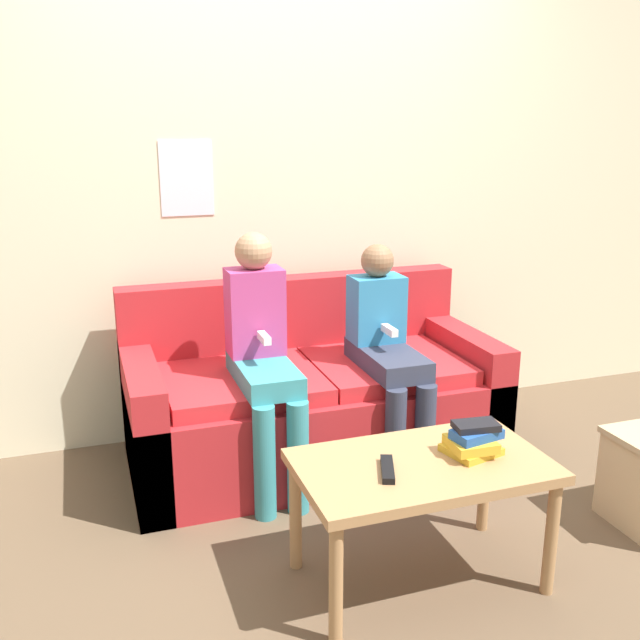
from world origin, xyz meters
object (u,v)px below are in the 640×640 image
coffee_table (422,477)px  tv_remote (387,469)px  couch (311,401)px  person_left (263,352)px  person_right (387,349)px

coffee_table → tv_remote: bearing=-167.6°
coffee_table → couch: bearing=93.3°
couch → coffee_table: 1.04m
couch → coffee_table: (0.06, -1.03, 0.11)m
person_left → person_right: bearing=-1.3°
person_left → person_right: person_left is taller
couch → person_right: person_right is taller
coffee_table → person_right: bearing=74.0°
couch → person_left: (-0.27, -0.19, 0.33)m
person_right → couch: bearing=146.2°
coffee_table → tv_remote: (-0.14, -0.03, 0.07)m
couch → person_left: person_left is taller
couch → person_right: bearing=-33.8°
couch → person_right: 0.46m
person_right → tv_remote: bearing=-113.9°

